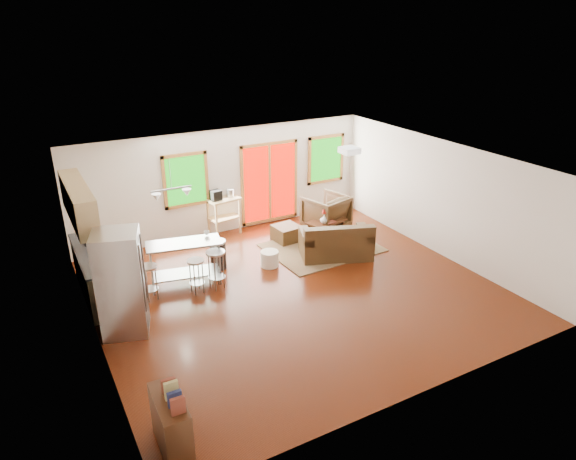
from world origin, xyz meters
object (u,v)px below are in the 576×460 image
coffee_table (326,222)px  ottoman (287,233)px  rug (322,248)px  refrigerator (122,283)px  island (185,256)px  armchair (326,211)px  kitchen_cart (223,204)px  loveseat (336,243)px

coffee_table → ottoman: 1.06m
coffee_table → rug: bearing=-129.9°
ottoman → refrigerator: bearing=-154.8°
rug → island: bearing=-177.8°
rug → island: island is taller
armchair → rug: bearing=37.9°
coffee_table → refrigerator: 5.65m
armchair → kitchen_cart: bearing=-36.5°
armchair → island: size_ratio=0.64×
armchair → refrigerator: refrigerator is taller
armchair → ottoman: size_ratio=1.69×
rug → armchair: (0.72, 0.96, 0.48)m
armchair → island: bearing=-0.4°
loveseat → ottoman: 1.43m
rug → coffee_table: (0.52, 0.62, 0.32)m
loveseat → refrigerator: refrigerator is taller
rug → island: size_ratio=1.60×
refrigerator → island: size_ratio=1.20×
loveseat → armchair: 1.65m
rug → loveseat: loveseat is taller
armchair → island: (-4.06, -1.09, 0.14)m
rug → ottoman: size_ratio=4.23×
loveseat → kitchen_cart: size_ratio=1.51×
coffee_table → armchair: size_ratio=1.10×
armchair → coffee_table: bearing=44.4°
armchair → ottoman: armchair is taller
loveseat → armchair: size_ratio=1.81×
ottoman → rug: bearing=-55.6°
island → kitchen_cart: bearing=50.8°
rug → armchair: armchair is taller
rug → coffee_table: bearing=50.1°
island → loveseat: bearing=-6.8°
kitchen_cart → coffee_table: bearing=-29.9°
rug → kitchen_cart: (-1.70, 1.89, 0.80)m
loveseat → kitchen_cart: kitchen_cart is taller
loveseat → refrigerator: (-4.82, -0.70, 0.60)m
loveseat → armchair: (0.68, 1.49, 0.16)m
rug → ottoman: ottoman is taller
armchair → refrigerator: 5.94m
rug → kitchen_cart: size_ratio=2.09×
ottoman → refrigerator: refrigerator is taller
loveseat → rug: bearing=114.4°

